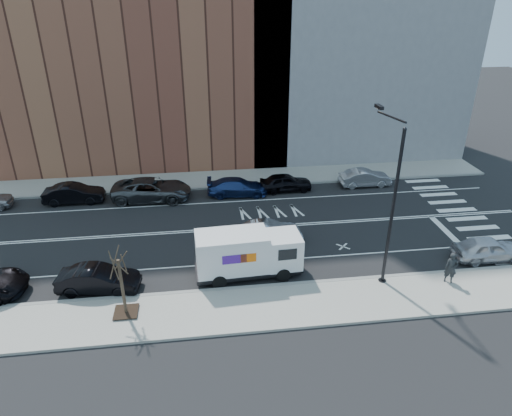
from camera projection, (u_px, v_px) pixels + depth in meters
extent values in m
plane|color=black|center=(245.00, 228.00, 31.57)|extent=(120.00, 120.00, 0.00)
cube|color=gray|center=(263.00, 308.00, 23.72)|extent=(44.00, 3.60, 0.15)
cube|color=gray|center=(234.00, 178.00, 39.35)|extent=(44.00, 3.60, 0.15)
cube|color=gray|center=(259.00, 287.00, 25.31)|extent=(44.00, 0.25, 0.17)
cube|color=gray|center=(236.00, 186.00, 37.75)|extent=(44.00, 0.25, 0.17)
cube|color=brown|center=(133.00, 37.00, 39.60)|extent=(26.00, 10.00, 22.00)
cube|color=slate|center=(357.00, 10.00, 41.03)|extent=(20.00, 10.00, 26.00)
cylinder|color=black|center=(392.00, 212.00, 23.81)|extent=(0.18, 0.18, 9.00)
cylinder|color=black|center=(382.00, 281.00, 25.76)|extent=(0.44, 0.44, 0.20)
sphere|color=black|center=(405.00, 129.00, 21.83)|extent=(0.20, 0.20, 0.20)
cylinder|color=black|center=(391.00, 117.00, 23.27)|extent=(0.11, 3.49, 0.48)
cube|color=black|center=(379.00, 107.00, 24.74)|extent=(0.25, 0.80, 0.18)
cube|color=#FFF2CC|center=(379.00, 109.00, 24.78)|extent=(0.18, 0.55, 0.03)
cube|color=black|center=(126.00, 312.00, 23.19)|extent=(1.20, 1.20, 0.04)
cylinder|color=#382B1E|center=(122.00, 287.00, 22.52)|extent=(0.16, 0.16, 3.20)
cylinder|color=#382B1E|center=(124.00, 263.00, 21.92)|extent=(0.06, 0.80, 1.44)
cylinder|color=#382B1E|center=(121.00, 261.00, 22.11)|extent=(0.81, 0.31, 1.19)
cylinder|color=#382B1E|center=(115.00, 262.00, 22.00)|extent=(0.58, 0.76, 1.50)
cylinder|color=#382B1E|center=(114.00, 265.00, 21.74)|extent=(0.47, 0.61, 1.37)
cylinder|color=#382B1E|center=(119.00, 266.00, 21.69)|extent=(0.72, 0.29, 1.13)
cube|color=black|center=(247.00, 268.00, 26.35)|extent=(6.02, 2.31, 0.29)
cube|color=silver|center=(283.00, 249.00, 26.22)|extent=(2.01, 2.15, 1.91)
cube|color=black|center=(300.00, 243.00, 26.25)|extent=(0.15, 1.77, 0.91)
cube|color=black|center=(288.00, 255.00, 25.17)|extent=(1.05, 0.09, 0.67)
cube|color=black|center=(279.00, 236.00, 27.01)|extent=(1.05, 0.09, 0.67)
cube|color=black|center=(298.00, 262.00, 26.79)|extent=(0.24, 1.92, 0.33)
cube|color=silver|center=(232.00, 251.00, 25.66)|extent=(4.12, 2.31, 2.20)
cube|color=#47198C|center=(235.00, 259.00, 24.65)|extent=(1.34, 0.09, 0.53)
cube|color=orange|center=(248.00, 258.00, 24.77)|extent=(0.86, 0.06, 0.53)
cube|color=#47198C|center=(229.00, 240.00, 26.54)|extent=(1.34, 0.09, 0.53)
cube|color=orange|center=(242.00, 238.00, 26.66)|extent=(0.86, 0.06, 0.53)
cylinder|color=black|center=(283.00, 275.00, 25.83)|extent=(0.82, 0.31, 0.80)
cylinder|color=black|center=(276.00, 257.00, 27.51)|extent=(0.82, 0.31, 0.80)
cylinder|color=black|center=(219.00, 281.00, 25.24)|extent=(0.82, 0.31, 0.80)
cylinder|color=black|center=(216.00, 263.00, 26.93)|extent=(0.82, 0.31, 0.80)
imported|color=black|center=(74.00, 194.00, 34.90)|extent=(4.49, 1.57, 1.48)
imported|color=#414347|center=(152.00, 189.00, 35.36)|extent=(6.24, 3.25, 1.68)
imported|color=navy|center=(237.00, 187.00, 36.17)|extent=(4.88, 2.25, 1.38)
imported|color=black|center=(286.00, 182.00, 36.91)|extent=(4.27, 1.85, 1.44)
imported|color=#A3A3A7|center=(365.00, 178.00, 37.83)|extent=(4.25, 1.54, 1.39)
imported|color=#AAAAAF|center=(269.00, 232.00, 29.56)|extent=(4.34, 1.64, 1.41)
imported|color=black|center=(98.00, 279.00, 24.85)|extent=(4.55, 2.05, 1.45)
imported|color=silver|center=(488.00, 249.00, 27.69)|extent=(4.34, 1.82, 1.47)
imported|color=black|center=(451.00, 268.00, 25.25)|extent=(0.78, 0.66, 1.82)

